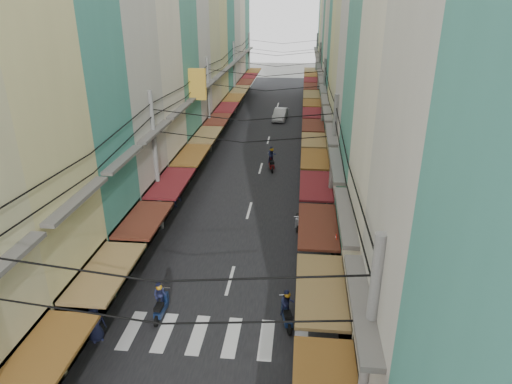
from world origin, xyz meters
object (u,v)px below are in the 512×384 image
Objects in this scene: bicycle at (354,244)px; market_umbrella at (382,253)px; traffic_sign at (335,251)px; white_car at (280,120)px.

market_umbrella reaches higher than bicycle.
bicycle is at bearing 73.63° from traffic_sign.
white_car is 33.16m from traffic_sign.
bicycle is 0.50× the size of traffic_sign.
market_umbrella is at bearing -168.00° from bicycle.
white_car is 1.69× the size of market_umbrella.
white_car is 33.43m from market_umbrella.
market_umbrella is 2.05m from traffic_sign.
white_car is at bearing 100.74° from market_umbrella.
market_umbrella reaches higher than white_car.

